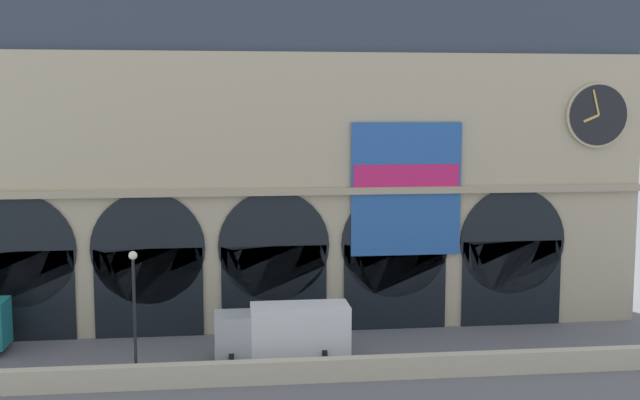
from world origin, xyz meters
The scene contains 5 objects.
ground_plane centered at (0.00, 0.00, 0.00)m, with size 200.00×200.00×0.00m, color slate.
quay_parapet_wall centered at (0.00, -4.21, 0.60)m, with size 90.00×0.70×1.20m, color beige.
station_building centered at (0.04, 7.27, 10.54)m, with size 47.70×4.95×21.77m.
box_truck_center centered at (0.22, -0.47, 1.70)m, with size 7.50×2.91×3.12m.
street_lamp_quayside centered at (-7.62, -3.41, 4.41)m, with size 0.44×0.44×6.90m.
Camera 1 is at (-2.85, -43.49, 14.15)m, focal length 44.38 mm.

